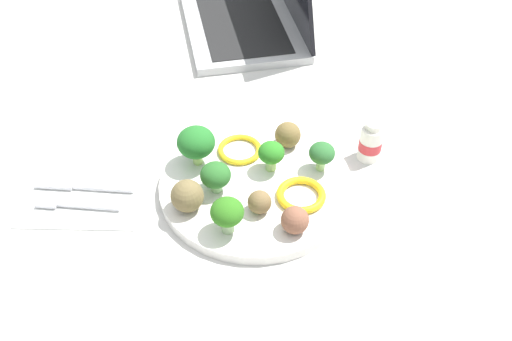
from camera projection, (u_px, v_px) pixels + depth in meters
ground_plane at (256, 188)px, 0.82m from camera, size 4.00×4.00×0.00m
plate at (256, 184)px, 0.82m from camera, size 0.28×0.28×0.02m
broccoli_floret_mid_right at (271, 154)px, 0.81m from camera, size 0.04×0.04×0.05m
broccoli_floret_far_rim at (322, 154)px, 0.81m from camera, size 0.04×0.04×0.05m
broccoli_floret_mid_left at (216, 176)px, 0.78m from camera, size 0.04×0.04×0.05m
broccoli_floret_front_left at (227, 213)px, 0.72m from camera, size 0.04×0.04×0.05m
broccoli_floret_front_right at (196, 143)px, 0.81m from camera, size 0.06×0.06×0.06m
meatball_back_left at (259, 202)px, 0.76m from camera, size 0.03×0.03×0.03m
meatball_front_left at (288, 135)px, 0.86m from camera, size 0.04×0.04×0.04m
meatball_near_rim at (295, 220)px, 0.73m from camera, size 0.04×0.04×0.04m
meatball_mid_left at (187, 196)px, 0.76m from camera, size 0.05×0.05×0.05m
pepper_ring_near_rim at (240, 149)px, 0.86m from camera, size 0.08×0.08×0.01m
pepper_ring_front_right at (301, 195)px, 0.78m from camera, size 0.09×0.09×0.01m
napkin at (83, 197)px, 0.81m from camera, size 0.18×0.14×0.01m
fork at (73, 203)px, 0.79m from camera, size 0.12×0.04×0.01m
knife at (80, 185)px, 0.82m from camera, size 0.15×0.04×0.01m
yogurt_bottle at (371, 142)px, 0.85m from camera, size 0.04×0.04×0.07m
laptop at (255, 9)px, 1.14m from camera, size 0.26×0.34×0.21m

